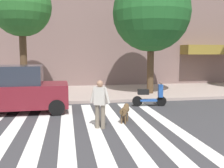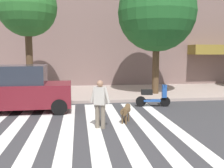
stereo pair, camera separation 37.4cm
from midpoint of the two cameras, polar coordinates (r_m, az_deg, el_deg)
The scene contains 9 objects.
ground_plane at distance 7.79m, azimuth -10.63°, elevation -12.40°, with size 160.00×160.00×0.00m, color #353538.
sidewalk_far at distance 16.07m, azimuth -8.94°, elevation -2.01°, with size 80.00×6.00×0.15m, color #A18E85.
crosswalk_stripes at distance 7.78m, azimuth -5.41°, elevation -12.31°, with size 6.75×10.46×0.01m.
parked_car_behind_first at distance 11.88m, azimuth -19.23°, elevation -1.10°, with size 4.52×2.12×2.01m.
parked_scooter at distance 12.49m, azimuth 9.86°, elevation -2.73°, with size 1.63×0.56×1.11m.
street_tree_nearest at distance 15.34m, azimuth -17.39°, elevation 15.65°, with size 3.21×3.21×6.46m.
street_tree_middle at distance 15.56m, azimuth 10.51°, elevation 15.16°, with size 4.47×4.47×6.91m.
pedestrian_dog_walker at distance 8.73m, azimuth -1.40°, elevation -3.85°, with size 0.68×0.37×1.64m.
dog_on_leash at distance 9.59m, azimuth 4.19°, elevation -5.84°, with size 0.51×0.91×0.65m.
Camera 2 is at (0.65, -1.84, 2.58)m, focal length 41.65 mm.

